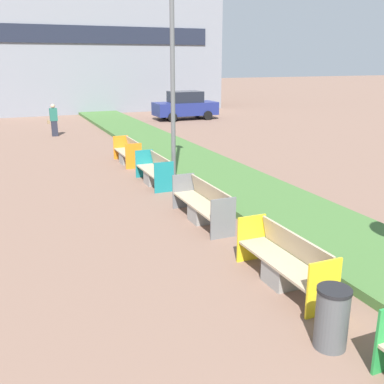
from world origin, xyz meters
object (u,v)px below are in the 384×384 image
(litter_bin, at_px, (332,318))
(street_lamp_post, at_px, (172,60))
(bench_teal_frame, at_px, (155,173))
(bench_orange_frame, at_px, (128,154))
(parked_car_distant, at_px, (185,106))
(bench_grey_frame, at_px, (203,207))
(bench_yellow_frame, at_px, (284,265))
(pedestrian_walking, at_px, (54,120))

(litter_bin, relative_size, street_lamp_post, 0.13)
(bench_teal_frame, bearing_deg, bench_orange_frame, 90.03)
(bench_orange_frame, relative_size, parked_car_distant, 0.45)
(bench_teal_frame, relative_size, street_lamp_post, 0.29)
(bench_grey_frame, relative_size, litter_bin, 2.69)
(litter_bin, xyz_separation_m, parked_car_distant, (7.52, 23.95, 0.46))
(bench_yellow_frame, bearing_deg, litter_bin, -104.04)
(bench_teal_frame, xyz_separation_m, parked_car_distant, (7.07, 14.80, 0.55))
(bench_yellow_frame, distance_m, bench_orange_frame, 10.62)
(bench_yellow_frame, relative_size, bench_teal_frame, 1.10)
(pedestrian_walking, relative_size, parked_car_distant, 0.40)
(street_lamp_post, xyz_separation_m, parked_car_distant, (6.46, 14.92, -2.97))
(bench_grey_frame, bearing_deg, parked_car_distant, 69.19)
(bench_grey_frame, xyz_separation_m, bench_orange_frame, (-0.01, 7.07, -0.02))
(bench_orange_frame, height_order, street_lamp_post, street_lamp_post)
(litter_bin, bearing_deg, parked_car_distant, 72.57)
(bench_grey_frame, height_order, street_lamp_post, street_lamp_post)
(bench_teal_frame, height_order, bench_orange_frame, same)
(street_lamp_post, bearing_deg, bench_orange_frame, 100.24)
(bench_yellow_frame, xyz_separation_m, street_lamp_post, (0.61, 7.22, 3.51))
(pedestrian_walking, distance_m, parked_car_distant, 9.68)
(pedestrian_walking, xyz_separation_m, parked_car_distant, (8.94, 3.73, 0.06))
(litter_bin, bearing_deg, street_lamp_post, 83.29)
(bench_orange_frame, bearing_deg, street_lamp_post, -79.76)
(bench_yellow_frame, xyz_separation_m, bench_grey_frame, (0.00, 3.55, 0.00))
(bench_orange_frame, bearing_deg, litter_bin, -92.07)
(bench_yellow_frame, xyz_separation_m, pedestrian_walking, (-1.87, 18.41, 0.48))
(litter_bin, height_order, street_lamp_post, street_lamp_post)
(bench_teal_frame, xyz_separation_m, bench_orange_frame, (-0.00, 3.28, -0.00))
(bench_yellow_frame, distance_m, pedestrian_walking, 18.51)
(bench_orange_frame, xyz_separation_m, litter_bin, (-0.45, -12.44, 0.09))
(bench_teal_frame, xyz_separation_m, pedestrian_walking, (-1.87, 11.07, 0.48))
(bench_yellow_frame, bearing_deg, pedestrian_walking, 95.81)
(street_lamp_post, bearing_deg, litter_bin, -96.71)
(bench_orange_frame, distance_m, pedestrian_walking, 8.03)
(bench_teal_frame, height_order, parked_car_distant, parked_car_distant)
(bench_grey_frame, relative_size, pedestrian_walking, 1.45)
(bench_orange_frame, relative_size, pedestrian_walking, 1.14)
(bench_yellow_frame, relative_size, parked_car_distant, 0.54)
(bench_teal_frame, distance_m, pedestrian_walking, 11.24)
(bench_orange_frame, distance_m, parked_car_distant, 13.53)
(street_lamp_post, bearing_deg, pedestrian_walking, 102.50)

